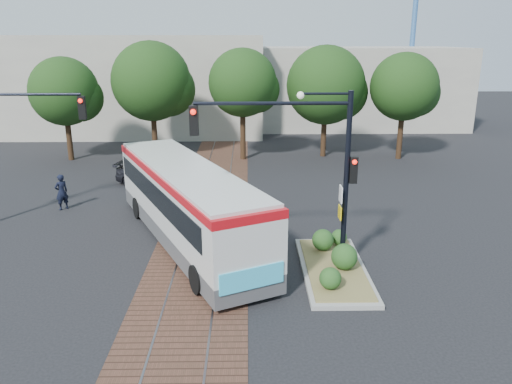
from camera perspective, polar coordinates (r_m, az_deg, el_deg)
The scene contains 11 objects.
ground at distance 18.56m, azimuth -6.57°, elevation -7.78°, with size 120.00×120.00×0.00m, color black.
trackbed at distance 22.23m, azimuth -5.61°, elevation -3.41°, with size 3.60×40.00×0.02m.
tree_row at distance 33.29m, azimuth -2.05°, elevation 12.10°, with size 26.40×5.60×7.67m.
warehouses at distance 45.72m, azimuth -3.99°, elevation 12.16°, with size 40.00×13.00×8.00m.
crane at distance 53.34m, azimuth 17.78°, elevation 19.75°, with size 8.00×0.50×18.00m.
city_bus at distance 19.68m, azimuth -7.90°, elevation -0.97°, with size 7.16×11.43×3.08m.
traffic_island at distance 17.77m, azimuth 8.93°, elevation -7.89°, with size 2.20×5.20×1.13m.
signal_pole_main at distance 16.47m, azimuth 6.20°, elevation 4.32°, with size 5.49×0.46×6.00m.
signal_pole_left at distance 23.44m, azimuth -26.86°, elevation 5.68°, with size 4.99×0.34×6.00m.
officer at distance 25.20m, azimuth -21.34°, elevation -0.00°, with size 0.63×0.41×1.71m, color black.
parked_car at distance 28.25m, azimuth -11.62°, elevation 2.09°, with size 1.70×4.19×1.22m, color black.
Camera 1 is at (1.82, -16.74, 7.80)m, focal length 35.00 mm.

